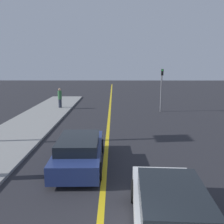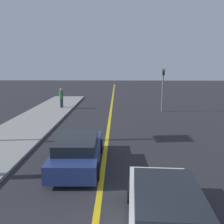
{
  "view_description": "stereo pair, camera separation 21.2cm",
  "coord_description": "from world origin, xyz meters",
  "views": [
    {
      "loc": [
        0.36,
        -3.39,
        4.23
      ],
      "look_at": [
        0.26,
        11.35,
        1.36
      ],
      "focal_mm": 40.0,
      "sensor_mm": 36.0,
      "label": 1
    },
    {
      "loc": [
        0.57,
        -3.39,
        4.23
      ],
      "look_at": [
        0.26,
        11.35,
        1.36
      ],
      "focal_mm": 40.0,
      "sensor_mm": 36.0,
      "label": 2
    }
  ],
  "objects": [
    {
      "name": "car_near_right_lane",
      "position": [
        1.78,
        2.2,
        0.64
      ],
      "size": [
        2.12,
        4.57,
        1.31
      ],
      "rotation": [
        0.0,
        0.0,
        -0.06
      ],
      "color": "silver",
      "rests_on": "ground_plane"
    },
    {
      "name": "sidewalk_left",
      "position": [
        -5.5,
        13.96,
        0.07
      ],
      "size": [
        3.72,
        27.91,
        0.13
      ],
      "color": "gray",
      "rests_on": "ground_plane"
    },
    {
      "name": "car_ahead_center",
      "position": [
        -1.08,
        6.55,
        0.62
      ],
      "size": [
        2.02,
        4.66,
        1.26
      ],
      "rotation": [
        0.0,
        0.0,
        0.02
      ],
      "color": "navy",
      "rests_on": "ground_plane"
    },
    {
      "name": "road_center_line",
      "position": [
        0.0,
        18.0,
        0.0
      ],
      "size": [
        0.2,
        60.0,
        0.01
      ],
      "color": "gold",
      "rests_on": "ground_plane"
    },
    {
      "name": "traffic_light",
      "position": [
        4.55,
        18.49,
        2.33
      ],
      "size": [
        0.18,
        0.4,
        3.76
      ],
      "color": "slate",
      "rests_on": "ground_plane"
    },
    {
      "name": "pedestrian_mid_group",
      "position": [
        -4.7,
        19.82,
        1.04
      ],
      "size": [
        0.36,
        0.36,
        1.82
      ],
      "color": "#282D3D",
      "rests_on": "sidewalk_left"
    }
  ]
}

